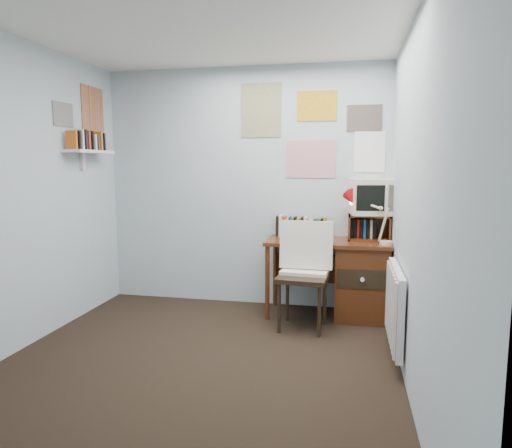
{
  "coord_description": "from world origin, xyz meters",
  "views": [
    {
      "loc": [
        1.09,
        -2.97,
        1.5
      ],
      "look_at": [
        0.29,
        0.96,
        0.97
      ],
      "focal_mm": 32.0,
      "sensor_mm": 36.0,
      "label": 1
    }
  ],
  "objects_px": {
    "desk_lamp": "(387,221)",
    "tv_riser": "(369,227)",
    "crt_tv": "(372,195)",
    "wall_shelf": "(89,152)",
    "desk": "(355,277)",
    "radiator": "(395,306)",
    "desk_chair": "(303,278)"
  },
  "relations": [
    {
      "from": "desk_lamp",
      "to": "tv_riser",
      "type": "distance_m",
      "value": 0.31
    },
    {
      "from": "desk_lamp",
      "to": "crt_tv",
      "type": "height_order",
      "value": "crt_tv"
    },
    {
      "from": "desk_lamp",
      "to": "wall_shelf",
      "type": "height_order",
      "value": "wall_shelf"
    },
    {
      "from": "desk_lamp",
      "to": "wall_shelf",
      "type": "relative_size",
      "value": 0.72
    },
    {
      "from": "desk",
      "to": "tv_riser",
      "type": "height_order",
      "value": "tv_riser"
    },
    {
      "from": "radiator",
      "to": "wall_shelf",
      "type": "xyz_separation_m",
      "value": [
        -2.86,
        0.55,
        1.2
      ]
    },
    {
      "from": "radiator",
      "to": "wall_shelf",
      "type": "bearing_deg",
      "value": 169.11
    },
    {
      "from": "desk",
      "to": "desk_lamp",
      "type": "distance_m",
      "value": 0.65
    },
    {
      "from": "desk_chair",
      "to": "crt_tv",
      "type": "height_order",
      "value": "crt_tv"
    },
    {
      "from": "desk_lamp",
      "to": "tv_riser",
      "type": "height_order",
      "value": "desk_lamp"
    },
    {
      "from": "radiator",
      "to": "tv_riser",
      "type": "bearing_deg",
      "value": 99.28
    },
    {
      "from": "desk_lamp",
      "to": "crt_tv",
      "type": "relative_size",
      "value": 1.12
    },
    {
      "from": "desk",
      "to": "tv_riser",
      "type": "xyz_separation_m",
      "value": [
        0.12,
        0.11,
        0.48
      ]
    },
    {
      "from": "desk",
      "to": "tv_riser",
      "type": "distance_m",
      "value": 0.51
    },
    {
      "from": "crt_tv",
      "to": "wall_shelf",
      "type": "height_order",
      "value": "wall_shelf"
    },
    {
      "from": "tv_riser",
      "to": "desk_lamp",
      "type": "bearing_deg",
      "value": -59.65
    },
    {
      "from": "radiator",
      "to": "desk",
      "type": "bearing_deg",
      "value": 107.24
    },
    {
      "from": "desk",
      "to": "crt_tv",
      "type": "relative_size",
      "value": 3.0
    },
    {
      "from": "desk_chair",
      "to": "desk_lamp",
      "type": "relative_size",
      "value": 2.13
    },
    {
      "from": "tv_riser",
      "to": "radiator",
      "type": "bearing_deg",
      "value": -80.72
    },
    {
      "from": "desk_lamp",
      "to": "tv_riser",
      "type": "relative_size",
      "value": 1.12
    },
    {
      "from": "desk_chair",
      "to": "crt_tv",
      "type": "distance_m",
      "value": 1.09
    },
    {
      "from": "radiator",
      "to": "wall_shelf",
      "type": "height_order",
      "value": "wall_shelf"
    },
    {
      "from": "radiator",
      "to": "desk_chair",
      "type": "bearing_deg",
      "value": 145.98
    },
    {
      "from": "desk_chair",
      "to": "crt_tv",
      "type": "bearing_deg",
      "value": 46.91
    },
    {
      "from": "desk_lamp",
      "to": "desk",
      "type": "bearing_deg",
      "value": 152.2
    },
    {
      "from": "desk_chair",
      "to": "desk_lamp",
      "type": "height_order",
      "value": "desk_lamp"
    },
    {
      "from": "desk",
      "to": "crt_tv",
      "type": "distance_m",
      "value": 0.82
    },
    {
      "from": "desk_chair",
      "to": "wall_shelf",
      "type": "distance_m",
      "value": 2.39
    },
    {
      "from": "crt_tv",
      "to": "desk_chair",
      "type": "bearing_deg",
      "value": -146.36
    },
    {
      "from": "desk",
      "to": "desk_chair",
      "type": "height_order",
      "value": "desk_chair"
    },
    {
      "from": "desk",
      "to": "radiator",
      "type": "distance_m",
      "value": 0.97
    }
  ]
}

